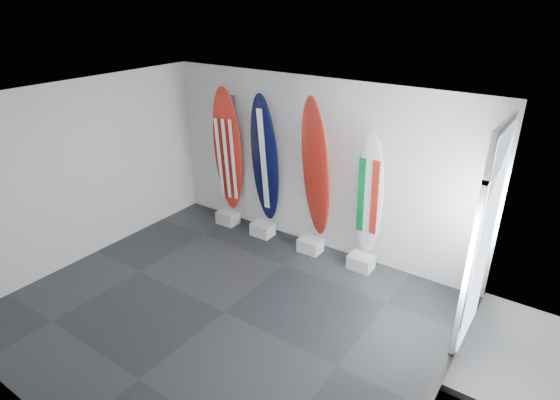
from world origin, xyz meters
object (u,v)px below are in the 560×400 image
Objects in this scene: surfboard_swiss at (316,170)px; surfboard_usa at (228,151)px; surfboard_navy at (265,161)px; surfboard_italy at (369,196)px.

surfboard_usa is at bearing -170.08° from surfboard_swiss.
surfboard_swiss is (1.92, 0.00, 0.03)m from surfboard_usa.
surfboard_usa is 0.97× the size of surfboard_swiss.
surfboard_navy is 1.05m from surfboard_swiss.
surfboard_swiss is 1.23× the size of surfboard_italy.
surfboard_usa is at bearing 176.36° from surfboard_navy.
surfboard_navy is (0.86, 0.00, -0.01)m from surfboard_usa.
surfboard_usa is 1.19× the size of surfboard_italy.
surfboard_usa is at bearing 178.59° from surfboard_italy.
surfboard_usa is 1.01× the size of surfboard_navy.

